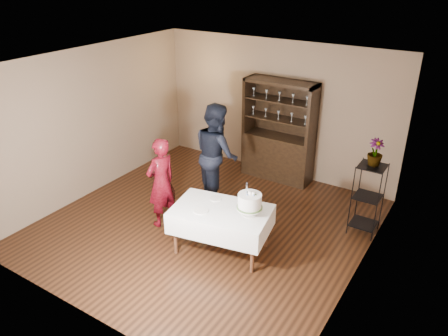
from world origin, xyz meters
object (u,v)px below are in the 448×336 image
Objects in this scene: woman at (161,182)px; plant_etagere at (368,197)px; man at (216,154)px; cake at (250,202)px; potted_plant at (375,152)px; cake_table at (221,219)px; china_hutch at (278,147)px.

plant_etagere is at bearing 128.51° from woman.
woman is 0.83× the size of man.
cake is at bearing 175.33° from man.
man reaches higher than potted_plant.
woman reaches higher than cake_table.
china_hutch is at bearing 153.17° from plant_etagere.
plant_etagere is 2.64m from man.
woman is (-0.84, -2.59, 0.10)m from china_hutch.
man is (-0.51, -1.45, 0.26)m from china_hutch.
plant_etagere is at bearing 51.13° from cake.
man is 3.53× the size of cake.
cake is 1.25× the size of potted_plant.
china_hutch is 2.74m from cake_table.
china_hutch reaches higher than man.
plant_etagere is at bearing -26.83° from china_hutch.
man reaches higher than woman.
china_hutch is 2.75m from cake.
plant_etagere is 2.37m from cake_table.
plant_etagere reaches higher than cake_table.
china_hutch reaches higher than plant_etagere.
man is at bearing -171.24° from plant_etagere.
china_hutch is 2.33m from plant_etagere.
china_hutch is at bearing 172.80° from woman.
plant_etagere is 0.78× the size of woman.
cake_table is (0.39, -2.71, -0.12)m from china_hutch.
woman is at bearing 174.46° from cake_table.
china_hutch reaches higher than cake.
cake_table is at bearing 162.34° from man.
china_hutch is 3.81× the size of cake.
plant_etagere is 0.65× the size of man.
potted_plant is at bearing 51.76° from cake.
china_hutch is at bearing 107.34° from cake.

